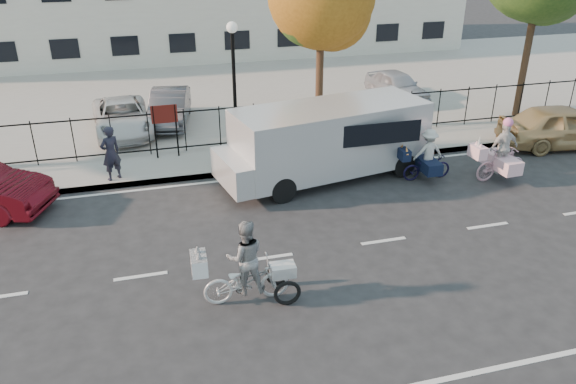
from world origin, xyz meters
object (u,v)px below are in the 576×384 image
object	(u,v)px
lamppost	(233,65)
unicorn_bike	(501,157)
lot_car_b	(122,117)
lot_car_c	(169,107)
pedestrian	(111,153)
white_van	(327,139)
gold_sedan	(564,126)
bull_bike	(427,160)
zebra_trike	(246,271)
lot_car_d	(397,86)

from	to	relation	value
lamppost	unicorn_bike	size ratio (longest dim) A/B	2.15
lot_car_b	lot_car_c	world-z (taller)	lot_car_c
lot_car_c	pedestrian	bearing A→B (deg)	-102.72
white_van	lot_car_c	size ratio (longest dim) A/B	1.75
white_van	lot_car_c	xyz separation A→B (m)	(-4.34, 6.19, -0.48)
lamppost	gold_sedan	bearing A→B (deg)	-11.45
unicorn_bike	white_van	size ratio (longest dim) A/B	0.29
lamppost	bull_bike	size ratio (longest dim) A/B	2.48
zebra_trike	gold_sedan	bearing A→B (deg)	-62.56
white_van	lot_car_d	bearing A→B (deg)	40.05
unicorn_bike	lot_car_c	world-z (taller)	unicorn_bike
zebra_trike	lot_car_c	xyz separation A→B (m)	(-0.67, 11.84, 0.06)
pedestrian	lot_car_d	distance (m)	13.28
zebra_trike	white_van	size ratio (longest dim) A/B	0.32
lamppost	lot_car_b	world-z (taller)	lamppost
unicorn_bike	pedestrian	distance (m)	11.95
gold_sedan	lot_car_c	size ratio (longest dim) A/B	1.14
pedestrian	gold_sedan	bearing A→B (deg)	146.71
lamppost	lot_car_c	bearing A→B (deg)	119.28
white_van	lot_car_d	size ratio (longest dim) A/B	1.85
pedestrian	lot_car_c	xyz separation A→B (m)	(2.10, 4.95, -0.21)
gold_sedan	lot_car_c	bearing A→B (deg)	74.28
lamppost	lot_car_c	distance (m)	4.68
lot_car_b	lot_car_c	distance (m)	1.89
lot_car_c	gold_sedan	bearing A→B (deg)	-13.36
gold_sedan	lot_car_d	world-z (taller)	gold_sedan
lamppost	lot_car_d	size ratio (longest dim) A/B	1.17
pedestrian	lot_car_b	distance (m)	4.35
lamppost	lot_car_b	distance (m)	5.33
lamppost	white_van	xyz separation A→B (m)	(2.35, -2.64, -1.83)
white_van	pedestrian	world-z (taller)	white_van
unicorn_bike	lot_car_b	size ratio (longest dim) A/B	0.47
lamppost	zebra_trike	xyz separation A→B (m)	(-1.32, -8.29, -2.38)
lot_car_b	unicorn_bike	bearing A→B (deg)	-37.05
lot_car_d	pedestrian	bearing A→B (deg)	-162.23
unicorn_bike	white_van	bearing A→B (deg)	69.05
bull_bike	lot_car_c	distance (m)	10.23
unicorn_bike	pedestrian	size ratio (longest dim) A/B	1.18
lamppost	lot_car_d	distance (m)	9.28
zebra_trike	bull_bike	size ratio (longest dim) A/B	1.26
pedestrian	lot_car_b	bearing A→B (deg)	-124.21
lamppost	white_van	world-z (taller)	lamppost
zebra_trike	bull_bike	bearing A→B (deg)	-52.62
bull_bike	gold_sedan	world-z (taller)	bull_bike
bull_bike	white_van	xyz separation A→B (m)	(-2.97, 0.96, 0.63)
unicorn_bike	bull_bike	bearing A→B (deg)	70.08
gold_sedan	lot_car_d	size ratio (longest dim) A/B	1.21
gold_sedan	pedestrian	distance (m)	15.48
gold_sedan	pedestrian	size ratio (longest dim) A/B	2.63
gold_sedan	unicorn_bike	bearing A→B (deg)	124.63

